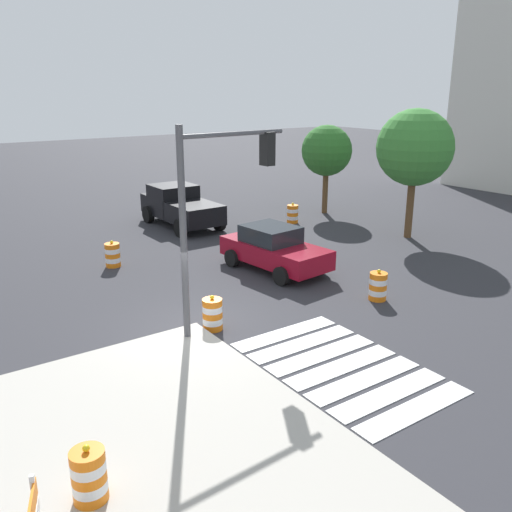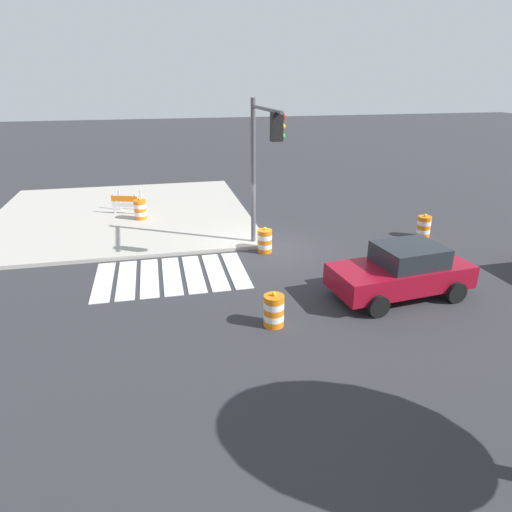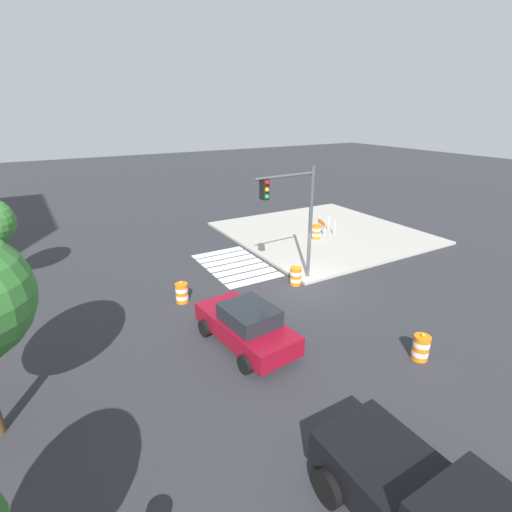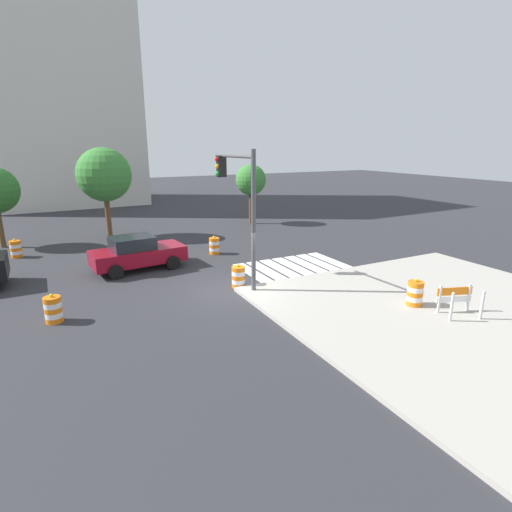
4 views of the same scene
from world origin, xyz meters
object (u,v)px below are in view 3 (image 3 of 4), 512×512
Objects in this scene: traffic_barrel_on_sidewalk at (316,232)px; traffic_light_pole at (293,207)px; sports_car at (246,325)px; traffic_barrel_near_corner at (182,293)px; traffic_barrel_median_far at (421,348)px; traffic_barrel_crosswalk_end at (296,276)px; construction_barricade at (324,225)px.

traffic_light_pole is (-4.56, 5.24, 3.31)m from traffic_barrel_on_sidewalk.
traffic_barrel_on_sidewalk is at bearing -50.24° from sports_car.
traffic_barrel_on_sidewalk reaches higher than traffic_barrel_near_corner.
traffic_light_pole is at bearing 3.72° from traffic_barrel_median_far.
traffic_barrel_median_far is 1.00× the size of traffic_barrel_on_sidewalk.
traffic_barrel_near_corner and traffic_barrel_median_far have the same top height.
traffic_barrel_median_far is at bearing -144.73° from traffic_barrel_near_corner.
sports_car is 12.43m from traffic_barrel_on_sidewalk.
traffic_barrel_median_far is at bearing -177.92° from traffic_barrel_crosswalk_end.
traffic_barrel_crosswalk_end is 8.24m from construction_barricade.
traffic_barrel_crosswalk_end is at bearing -101.16° from traffic_barrel_near_corner.
sports_car is 4.39× the size of traffic_barrel_near_corner.
traffic_barrel_near_corner is 12.44m from construction_barricade.
traffic_barrel_on_sidewalk is (7.95, -9.56, -0.21)m from sports_car.
traffic_barrel_crosswalk_end is 6.99m from traffic_barrel_median_far.
sports_car is at bearing 128.19° from traffic_light_pole.
traffic_barrel_crosswalk_end is at bearing -127.91° from traffic_light_pole.
traffic_barrel_near_corner is at bearing 80.14° from traffic_light_pole.
traffic_light_pole is (7.15, 0.46, 3.46)m from traffic_barrel_median_far.
sports_car is 13.78m from construction_barricade.
sports_car is 4.39× the size of traffic_barrel_on_sidewalk.
traffic_barrel_near_corner is at bearing 78.84° from traffic_barrel_crosswalk_end.
traffic_barrel_median_far is (-3.76, -4.78, -0.36)m from sports_car.
traffic_barrel_crosswalk_end is 1.00× the size of traffic_barrel_on_sidewalk.
traffic_light_pole is (3.39, -4.31, 3.10)m from sports_car.
traffic_barrel_on_sidewalk is at bearing -70.81° from traffic_barrel_near_corner.
traffic_barrel_on_sidewalk is (4.72, -5.03, 0.15)m from traffic_barrel_crosswalk_end.
construction_barricade is (8.64, -10.74, -0.09)m from sports_car.
traffic_barrel_near_corner is (4.30, 0.92, -0.36)m from sports_car.
traffic_barrel_crosswalk_end is at bearing 133.17° from traffic_barrel_on_sidewalk.
sports_car is 6.30m from traffic_light_pole.
construction_barricade is at bearing -59.80° from traffic_barrel_on_sidewalk.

